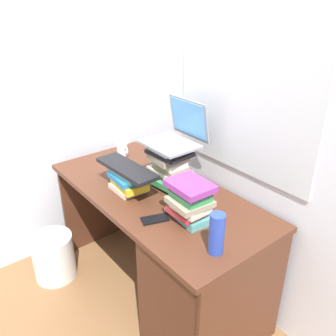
# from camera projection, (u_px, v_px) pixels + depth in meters

# --- Properties ---
(ground_plane) EXTENTS (6.00, 6.00, 0.00)m
(ground_plane) POSITION_uv_depth(u_px,v_px,m) (157.00, 286.00, 2.37)
(ground_plane) COLOR brown
(wall_back) EXTENTS (6.00, 0.06, 2.60)m
(wall_back) POSITION_uv_depth(u_px,v_px,m) (208.00, 82.00, 2.01)
(wall_back) COLOR silver
(wall_back) RESTS_ON ground
(wall_left) EXTENTS (0.05, 6.00, 2.60)m
(wall_left) POSITION_uv_depth(u_px,v_px,m) (79.00, 67.00, 2.40)
(wall_left) COLOR silver
(wall_left) RESTS_ON ground
(desk) EXTENTS (1.42, 0.66, 0.72)m
(desk) POSITION_uv_depth(u_px,v_px,m) (193.00, 271.00, 1.93)
(desk) COLOR #4C2819
(desk) RESTS_ON ground
(book_stack_tall) EXTENTS (0.25, 0.21, 0.25)m
(book_stack_tall) POSITION_uv_depth(u_px,v_px,m) (169.00, 166.00, 2.07)
(book_stack_tall) COLOR #338C4C
(book_stack_tall) RESTS_ON desk
(book_stack_keyboard_riser) EXTENTS (0.24, 0.17, 0.13)m
(book_stack_keyboard_riser) POSITION_uv_depth(u_px,v_px,m) (128.00, 180.00, 2.03)
(book_stack_keyboard_riser) COLOR beige
(book_stack_keyboard_riser) RESTS_ON desk
(book_stack_side) EXTENTS (0.23, 0.20, 0.21)m
(book_stack_side) POSITION_uv_depth(u_px,v_px,m) (190.00, 201.00, 1.75)
(book_stack_side) COLOR teal
(book_stack_side) RESTS_ON desk
(laptop) EXTENTS (0.30, 0.29, 0.25)m
(laptop) POSITION_uv_depth(u_px,v_px,m) (178.00, 133.00, 2.03)
(laptop) COLOR gray
(laptop) RESTS_ON book_stack_tall
(keyboard) EXTENTS (0.43, 0.16, 0.02)m
(keyboard) POSITION_uv_depth(u_px,v_px,m) (127.00, 168.00, 1.99)
(keyboard) COLOR black
(keyboard) RESTS_ON book_stack_keyboard_riser
(computer_mouse) EXTENTS (0.06, 0.10, 0.04)m
(computer_mouse) POSITION_uv_depth(u_px,v_px,m) (173.00, 207.00, 1.87)
(computer_mouse) COLOR #A5A8AD
(computer_mouse) RESTS_ON desk
(mug) EXTENTS (0.11, 0.07, 0.09)m
(mug) POSITION_uv_depth(u_px,v_px,m) (122.00, 149.00, 2.49)
(mug) COLOR white
(mug) RESTS_ON desk
(water_bottle) EXTENTS (0.07, 0.07, 0.19)m
(water_bottle) POSITION_uv_depth(u_px,v_px,m) (217.00, 234.00, 1.53)
(water_bottle) COLOR #263FA5
(water_bottle) RESTS_ON desk
(cell_phone) EXTENTS (0.11, 0.15, 0.01)m
(cell_phone) POSITION_uv_depth(u_px,v_px,m) (155.00, 219.00, 1.79)
(cell_phone) COLOR black
(cell_phone) RESTS_ON desk
(wastebasket) EXTENTS (0.27, 0.27, 0.32)m
(wastebasket) POSITION_uv_depth(u_px,v_px,m) (54.00, 256.00, 2.40)
(wastebasket) COLOR silver
(wastebasket) RESTS_ON ground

